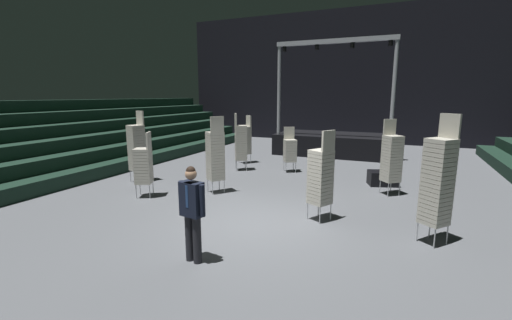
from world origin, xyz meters
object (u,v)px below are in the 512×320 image
chair_stack_mid_left (392,158)px  chair_stack_mid_right (321,176)px  chair_stack_rear_left (144,165)px  chair_stack_rear_right (245,140)px  chair_stack_rear_centre (241,142)px  stage_riser (335,142)px  chair_stack_front_right (438,181)px  chair_stack_mid_centre (290,150)px  chair_stack_aisle_left (137,147)px  chair_stack_front_left (215,155)px  man_with_tie (192,209)px  equipment_road_case (383,178)px

chair_stack_mid_left → chair_stack_mid_right: size_ratio=1.04×
chair_stack_rear_left → chair_stack_rear_right: (0.53, 5.64, 0.08)m
chair_stack_rear_left → chair_stack_rear_centre: bearing=-39.2°
chair_stack_mid_left → chair_stack_rear_centre: same height
stage_riser → chair_stack_front_right: bearing=-68.8°
chair_stack_mid_left → chair_stack_rear_left: bearing=-14.3°
chair_stack_mid_centre → chair_stack_aisle_left: chair_stack_aisle_left is taller
chair_stack_front_left → chair_stack_front_right: (5.75, -1.37, 0.13)m
man_with_tie → chair_stack_mid_right: bearing=-108.9°
stage_riser → chair_stack_front_right: size_ratio=2.20×
chair_stack_mid_right → chair_stack_front_left: bearing=101.5°
man_with_tie → chair_stack_rear_centre: size_ratio=0.78×
chair_stack_mid_centre → chair_stack_rear_left: (-2.84, -4.78, 0.08)m
chair_stack_mid_right → chair_stack_mid_left: bearing=1.9°
chair_stack_front_left → chair_stack_rear_right: bearing=51.4°
chair_stack_mid_right → chair_stack_rear_right: size_ratio=1.04×
chair_stack_rear_right → chair_stack_aisle_left: 4.78m
chair_stack_rear_centre → chair_stack_mid_left: bearing=45.0°
chair_stack_front_right → equipment_road_case: size_ratio=2.84×
stage_riser → chair_stack_rear_left: size_ratio=3.00×
man_with_tie → chair_stack_rear_right: 8.88m
chair_stack_front_left → equipment_road_case: (4.58, 2.91, -0.92)m
chair_stack_mid_right → chair_stack_rear_centre: chair_stack_rear_centre is taller
chair_stack_front_left → chair_stack_mid_centre: (1.17, 3.59, -0.29)m
stage_riser → chair_stack_rear_centre: 5.82m
chair_stack_rear_centre → chair_stack_aisle_left: (-2.40, -3.02, 0.08)m
chair_stack_rear_left → stage_riser: bearing=-47.5°
chair_stack_mid_right → chair_stack_rear_left: (-5.07, -0.18, -0.13)m
chair_stack_mid_left → chair_stack_mid_centre: (-3.65, 1.72, -0.25)m
stage_riser → chair_stack_front_left: (-2.01, -8.25, 0.55)m
equipment_road_case → man_with_tie: bearing=-112.0°
chair_stack_rear_right → chair_stack_front_right: bearing=177.9°
stage_riser → man_with_tie: size_ratio=3.26×
chair_stack_front_right → chair_stack_rear_right: chair_stack_front_right is taller
man_with_tie → chair_stack_aisle_left: 6.34m
chair_stack_aisle_left → chair_stack_mid_centre: bearing=-122.9°
chair_stack_rear_left → equipment_road_case: bearing=-82.9°
chair_stack_front_left → equipment_road_case: bearing=-20.5°
chair_stack_mid_left → chair_stack_front_left: bearing=-18.3°
chair_stack_rear_centre → chair_stack_front_right: bearing=22.8°
chair_stack_front_left → chair_stack_mid_left: bearing=-31.6°
chair_stack_mid_centre → chair_stack_rear_centre: chair_stack_rear_centre is taller
man_with_tie → equipment_road_case: man_with_tie is taller
chair_stack_front_right → chair_stack_aisle_left: chair_stack_front_right is taller
stage_riser → chair_stack_mid_centre: 4.74m
equipment_road_case → chair_stack_front_left: bearing=-147.5°
stage_riser → man_with_tie: 12.17m
chair_stack_mid_left → equipment_road_case: (-0.24, 1.04, -0.88)m
chair_stack_rear_right → chair_stack_aisle_left: bearing=104.2°
man_with_tie → chair_stack_rear_left: chair_stack_rear_left is taller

